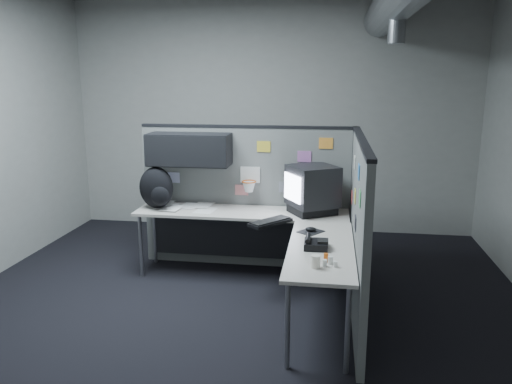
% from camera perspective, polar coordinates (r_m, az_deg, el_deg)
% --- Properties ---
extents(room, '(5.62, 5.62, 3.22)m').
position_cam_1_polar(room, '(4.17, 4.89, 12.23)').
color(room, black).
rests_on(room, ground).
extents(partition_back, '(2.44, 0.42, 1.63)m').
position_cam_1_polar(partition_back, '(5.62, -2.76, 1.15)').
color(partition_back, slate).
rests_on(partition_back, ground).
extents(partition_right, '(0.07, 2.23, 1.63)m').
position_cam_1_polar(partition_right, '(4.58, 11.58, -4.16)').
color(partition_right, slate).
rests_on(partition_right, ground).
extents(desk, '(2.31, 2.11, 0.73)m').
position_cam_1_polar(desk, '(5.14, 0.51, -4.37)').
color(desk, beige).
rests_on(desk, ground).
extents(monitor, '(0.62, 0.62, 0.51)m').
position_cam_1_polar(monitor, '(5.30, 6.46, 0.34)').
color(monitor, black).
rests_on(monitor, desk).
extents(keyboard, '(0.43, 0.47, 0.04)m').
position_cam_1_polar(keyboard, '(4.95, 1.64, -3.43)').
color(keyboard, black).
rests_on(keyboard, desk).
extents(mouse, '(0.27, 0.28, 0.05)m').
position_cam_1_polar(mouse, '(4.72, 6.28, -4.37)').
color(mouse, black).
rests_on(mouse, desk).
extents(phone, '(0.21, 0.22, 0.10)m').
position_cam_1_polar(phone, '(4.28, 6.81, -5.88)').
color(phone, black).
rests_on(phone, desk).
extents(bottles, '(0.12, 0.13, 0.07)m').
position_cam_1_polar(bottles, '(3.94, 8.29, -7.78)').
color(bottles, silver).
rests_on(bottles, desk).
extents(cup, '(0.09, 0.09, 0.10)m').
position_cam_1_polar(cup, '(3.86, 6.83, -7.90)').
color(cup, white).
rests_on(cup, desk).
extents(papers, '(0.77, 0.51, 0.02)m').
position_cam_1_polar(papers, '(5.64, -8.31, -1.62)').
color(papers, white).
rests_on(papers, desk).
extents(backpack, '(0.43, 0.39, 0.46)m').
position_cam_1_polar(backpack, '(5.58, -11.28, 0.41)').
color(backpack, black).
rests_on(backpack, desk).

